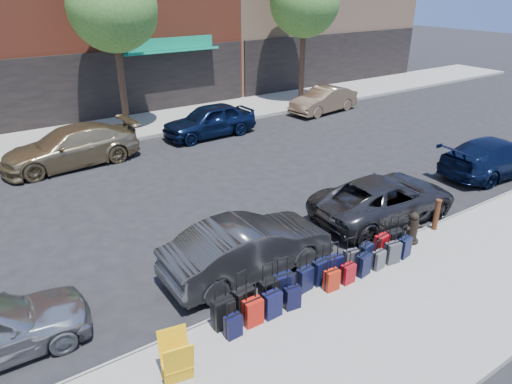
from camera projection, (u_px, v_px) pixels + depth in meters
ground at (218, 210)px, 14.20m from camera, size 120.00×120.00×0.00m
sidewalk_near at (375, 328)px, 9.27m from camera, size 60.00×4.00×0.15m
sidewalk_far at (114, 130)px, 21.71m from camera, size 60.00×4.00×0.15m
curb_near at (311, 279)px, 10.79m from camera, size 60.00×0.08×0.15m
curb_far at (129, 141)px, 20.18m from camera, size 60.00×0.08×0.15m
tree_center at (116, 9)px, 19.41m from camera, size 3.80×3.80×7.27m
tree_right at (307, 3)px, 24.73m from camera, size 3.80×3.80×7.27m
suitcase_front_0 at (223, 313)px, 9.08m from camera, size 0.45×0.26×1.06m
suitcase_front_1 at (244, 303)px, 9.35m from camera, size 0.47×0.29×1.08m
suitcase_front_2 at (269, 293)px, 9.68m from camera, size 0.43×0.25×1.03m
suitcase_front_3 at (284, 287)px, 9.86m from camera, size 0.45×0.28×1.04m
suitcase_front_4 at (305, 279)px, 10.19m from camera, size 0.39×0.24×0.91m
suitcase_front_5 at (320, 272)px, 10.42m from camera, size 0.41×0.25×0.97m
suitcase_front_6 at (334, 267)px, 10.63m from camera, size 0.40×0.25×0.92m
suitcase_front_7 at (351, 260)px, 10.89m from camera, size 0.40×0.27×0.88m
suitcase_front_8 at (366, 254)px, 11.13m from camera, size 0.40×0.26×0.89m
suitcase_front_9 at (382, 246)px, 11.45m from camera, size 0.42×0.25×0.97m
suitcase_front_10 at (394, 242)px, 11.60m from camera, size 0.45×0.29×1.02m
suitcase_back_0 at (233, 326)px, 8.85m from camera, size 0.34×0.20×0.79m
suitcase_back_1 at (253, 312)px, 9.16m from camera, size 0.40×0.23×0.94m
suitcase_back_2 at (272, 304)px, 9.38m from camera, size 0.40×0.24×0.93m
suitcase_back_3 at (292, 298)px, 9.64m from camera, size 0.37×0.24×0.83m
suitcase_back_5 at (332, 280)px, 10.21m from camera, size 0.36×0.22×0.82m
suitcase_back_6 at (348, 273)px, 10.46m from camera, size 0.33×0.20×0.78m
suitcase_back_7 at (363, 265)px, 10.73m from camera, size 0.40×0.27×0.87m
suitcase_back_8 at (378, 260)px, 10.98m from camera, size 0.34×0.21×0.78m
suitcase_back_9 at (392, 253)px, 11.20m from camera, size 0.40×0.27×0.89m
suitcase_back_10 at (404, 247)px, 11.45m from camera, size 0.39×0.27×0.86m
fire_hydrant at (413, 228)px, 12.05m from camera, size 0.45×0.39×0.87m
bollard at (437, 214)px, 12.64m from camera, size 0.17×0.17×0.91m
display_rack at (177, 359)px, 7.81m from camera, size 0.61×0.65×0.92m
car_near_1 at (248, 247)px, 10.91m from camera, size 4.23×1.49×1.39m
car_near_2 at (385, 198)px, 13.50m from camera, size 4.72×2.33×1.29m
car_near_3 at (496, 157)px, 16.62m from camera, size 4.80×2.29×1.35m
car_far_1 at (71, 147)px, 17.44m from camera, size 5.23×2.39×1.48m
car_far_2 at (209, 120)px, 20.76m from camera, size 4.35×1.84×1.47m
car_far_3 at (324, 100)px, 24.59m from camera, size 4.24×1.93×1.35m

